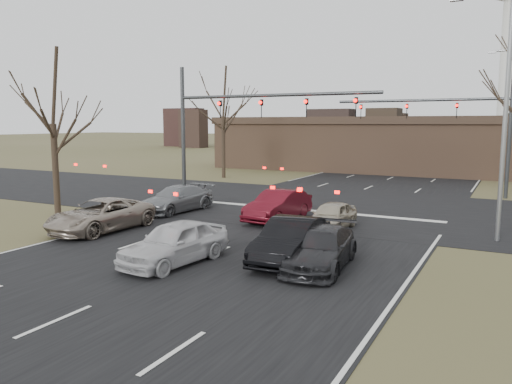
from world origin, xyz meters
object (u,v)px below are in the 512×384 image
at_px(building, 429,145).
at_px(car_black_hatch, 291,240).
at_px(car_silver_suv, 101,215).
at_px(car_red_ahead, 278,205).
at_px(mast_arm_far, 462,118).
at_px(car_grey_ahead, 177,199).
at_px(streetlight_right_near, 501,100).
at_px(car_silver_ahead, 331,216).
at_px(car_white_sedan, 175,243).
at_px(mast_arm_near, 230,117).
at_px(car_charcoal_sedan, 320,248).

xyz_separation_m(building, car_black_hatch, (0.83, -34.51, -1.93)).
relative_size(car_silver_suv, car_red_ahead, 1.13).
relative_size(mast_arm_far, car_grey_ahead, 2.36).
distance_m(mast_arm_far, car_black_hatch, 20.26).
relative_size(streetlight_right_near, car_black_hatch, 2.24).
height_order(building, car_silver_suv, building).
bearing_deg(car_red_ahead, car_silver_ahead, -11.84).
bearing_deg(building, car_grey_ahead, -106.63).
distance_m(car_white_sedan, car_red_ahead, 8.45).
bearing_deg(car_silver_suv, mast_arm_near, 83.60).
distance_m(mast_arm_far, car_red_ahead, 15.43).
height_order(car_white_sedan, car_grey_ahead, car_white_sedan).
bearing_deg(building, mast_arm_near, -106.13).
relative_size(building, car_silver_ahead, 11.59).
relative_size(streetlight_right_near, car_red_ahead, 2.24).
distance_m(car_charcoal_sedan, car_silver_ahead, 6.00).
relative_size(streetlight_right_near, car_grey_ahead, 2.13).
bearing_deg(car_white_sedan, streetlight_right_near, 48.58).
xyz_separation_m(car_silver_suv, car_black_hatch, (9.33, -0.55, 0.03)).
xyz_separation_m(mast_arm_far, car_black_hatch, (-3.35, -19.51, -4.28)).
xyz_separation_m(streetlight_right_near, car_silver_ahead, (-6.45, -1.01, -4.96)).
xyz_separation_m(car_red_ahead, car_silver_ahead, (3.01, -0.85, -0.11)).
distance_m(mast_arm_far, car_silver_suv, 23.22).
relative_size(mast_arm_near, car_white_sedan, 2.84).
relative_size(mast_arm_near, car_silver_ahead, 3.31).
bearing_deg(car_white_sedan, car_silver_ahead, 75.16).
height_order(car_charcoal_sedan, car_red_ahead, car_red_ahead).
height_order(mast_arm_far, car_red_ahead, mast_arm_far).
relative_size(mast_arm_near, mast_arm_far, 1.09).
height_order(mast_arm_near, car_silver_suv, mast_arm_near).
bearing_deg(mast_arm_near, car_silver_ahead, -27.85).
bearing_deg(car_white_sedan, car_red_ahead, 96.79).
xyz_separation_m(building, car_grey_ahead, (-8.50, -28.46, -1.98)).
xyz_separation_m(streetlight_right_near, car_charcoal_sedan, (-4.82, -6.79, -4.94)).
height_order(car_charcoal_sedan, car_grey_ahead, car_grey_ahead).
distance_m(building, car_black_hatch, 34.58).
distance_m(car_black_hatch, car_charcoal_sedan, 1.20).
bearing_deg(car_charcoal_sedan, mast_arm_far, 77.88).
bearing_deg(mast_arm_near, car_red_ahead, -34.57).
distance_m(car_grey_ahead, car_red_ahead, 5.87).
xyz_separation_m(car_grey_ahead, car_red_ahead, (5.86, 0.30, 0.05)).
relative_size(mast_arm_near, streetlight_right_near, 1.21).
bearing_deg(building, streetlight_right_near, -76.31).
bearing_deg(mast_arm_far, car_grey_ahead, -133.30).
bearing_deg(car_grey_ahead, car_red_ahead, 8.43).
distance_m(car_charcoal_sedan, car_grey_ahead, 12.26).
xyz_separation_m(mast_arm_far, car_white_sedan, (-6.68, -21.62, -4.29)).
xyz_separation_m(mast_arm_near, car_black_hatch, (8.06, -9.51, -4.34)).
xyz_separation_m(car_charcoal_sedan, car_grey_ahead, (-10.50, 6.32, 0.04)).
xyz_separation_m(mast_arm_far, streetlight_right_near, (2.64, -13.00, 0.57)).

